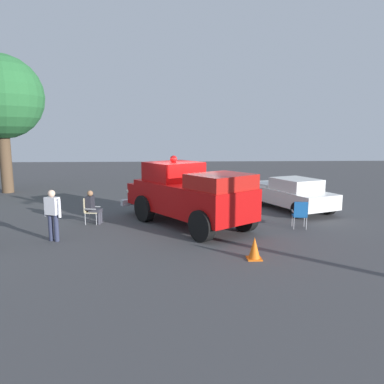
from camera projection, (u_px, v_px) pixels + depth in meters
The scene contains 9 objects.
ground_plane at pixel (185, 223), 14.32m from camera, with size 60.00×60.00×0.00m, color #424244.
vintage_fire_truck at pixel (188, 194), 13.83m from camera, with size 5.24×6.09×2.59m.
classic_hot_rod at pixel (291, 193), 16.64m from camera, with size 3.37×4.74×1.46m.
lawn_chair_near_truck at pixel (90, 208), 14.13m from camera, with size 0.57×0.58×1.02m.
lawn_chair_by_car at pixel (300, 213), 13.35m from camera, with size 0.58×0.57×1.02m.
spectator_seated at pixel (93, 206), 14.10m from camera, with size 0.59×0.46×1.29m.
spectator_standing at pixel (53, 212), 11.79m from camera, with size 0.63×0.40×1.68m.
oak_tree_left at pixel (1, 98), 20.63m from camera, with size 4.68×4.68×7.78m.
traffic_cone at pixel (254, 248), 10.19m from camera, with size 0.40×0.40×0.64m.
Camera 1 is at (-0.42, -13.93, 3.49)m, focal length 34.50 mm.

